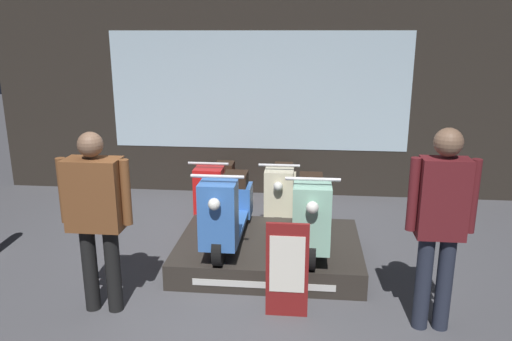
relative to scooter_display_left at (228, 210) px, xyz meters
The scene contains 10 objects.
ground_plane 1.19m from the scooter_display_left, 85.54° to the right, with size 30.00×30.00×0.00m, color #4C4C51.
shop_wall_back 2.66m from the scooter_display_left, 88.14° to the left, with size 7.90×0.09×3.20m.
display_platform 0.64m from the scooter_display_left, ahead, with size 1.91×1.42×0.26m.
scooter_display_left is the anchor object (origin of this frame).
scooter_display_right 0.86m from the scooter_display_left, ahead, with size 0.49×1.60×0.88m.
scooter_backrow_0 1.48m from the scooter_display_left, 104.52° to the left, with size 0.49×1.60×0.88m.
scooter_backrow_1 1.51m from the scooter_display_left, 71.06° to the left, with size 0.49×1.60×0.88m.
person_left_browsing 1.45m from the scooter_display_left, 132.77° to the right, with size 0.62×0.26×1.60m.
person_right_browsing 2.15m from the scooter_display_left, 29.07° to the right, with size 0.53×0.22×1.69m.
price_sign_board 1.18m from the scooter_display_left, 55.88° to the right, with size 0.36×0.04×0.85m.
Camera 1 is at (0.70, -3.80, 2.37)m, focal length 35.00 mm.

